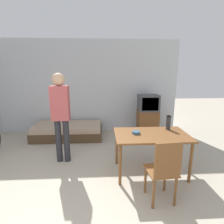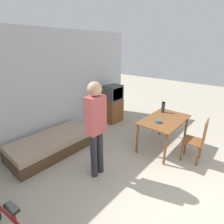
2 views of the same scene
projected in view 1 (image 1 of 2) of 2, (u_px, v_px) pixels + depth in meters
The scene contains 8 objects.
wall_back at pixel (81, 87), 5.16m from camera, with size 5.77×0.06×2.70m.
daybed at pixel (68, 131), 4.87m from camera, with size 1.86×0.90×0.38m.
tv at pixel (148, 115), 4.99m from camera, with size 0.57×0.44×1.17m.
dining_table at pixel (151, 139), 3.08m from camera, with size 1.28×0.78×0.75m.
wooden_chair at pixel (164, 169), 2.35m from camera, with size 0.43×0.43×0.96m.
person_standing at pixel (61, 111), 3.39m from camera, with size 0.34×0.24×1.79m.
thermos_flask at pixel (168, 122), 3.26m from camera, with size 0.09×0.09×0.26m.
mate_bowl at pixel (136, 132), 3.06m from camera, with size 0.14×0.14×0.05m.
Camera 1 is at (0.65, -1.36, 1.83)m, focal length 28.00 mm.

